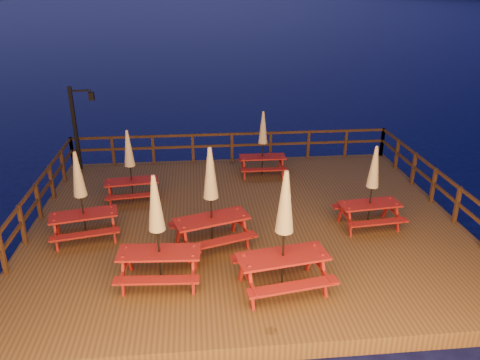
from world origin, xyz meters
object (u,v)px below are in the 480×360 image
Objects in this scene: picnic_table_0 at (284,230)px; picnic_table_2 at (263,143)px; picnic_table_1 at (372,186)px; lamp_post at (79,121)px.

picnic_table_0 reaches higher than picnic_table_2.
picnic_table_2 is at bearing 76.17° from picnic_table_0.
picnic_table_0 is at bearing -143.98° from picnic_table_1.
picnic_table_1 is (8.73, -5.22, -0.57)m from lamp_post.
picnic_table_2 is (-2.39, 4.02, -0.04)m from picnic_table_1.
picnic_table_1 is 1.04× the size of picnic_table_2.
lamp_post reaches higher than picnic_table_2.
lamp_post is at bearing 170.08° from picnic_table_2.
picnic_table_1 is 4.68m from picnic_table_2.
picnic_table_1 is (2.89, 2.57, -0.24)m from picnic_table_0.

